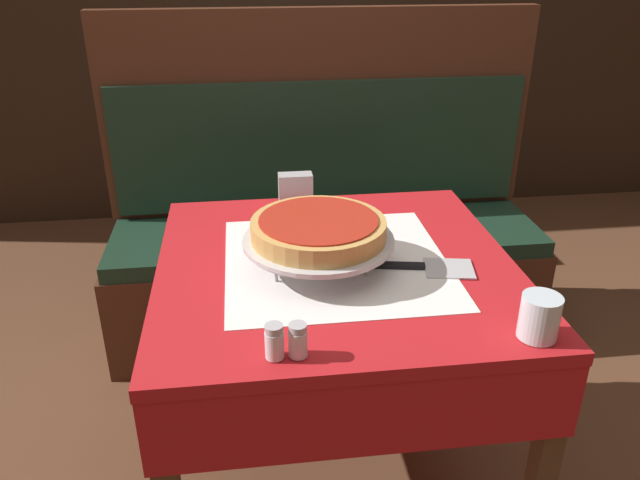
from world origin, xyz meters
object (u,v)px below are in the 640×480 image
at_px(dining_table_rear, 308,124).
at_px(pizza_pan_stand, 318,242).
at_px(water_glass_near, 540,317).
at_px(condiment_caddy, 313,97).
at_px(salt_shaker, 274,341).
at_px(pepper_shaker, 298,340).
at_px(pizza_server, 425,267).
at_px(booth_bench, 325,248).
at_px(dining_table_front, 336,302).
at_px(deep_dish_pizza, 318,228).
at_px(napkin_holder, 296,188).

xyz_separation_m(dining_table_rear, pizza_pan_stand, (-0.16, -1.68, 0.17)).
bearing_deg(water_glass_near, condiment_caddy, 96.13).
bearing_deg(salt_shaker, pepper_shaker, 0.00).
bearing_deg(water_glass_near, pizza_server, 114.84).
distance_m(booth_bench, condiment_caddy, 0.88).
relative_size(pizza_pan_stand, pepper_shaker, 5.24).
xyz_separation_m(pizza_pan_stand, pizza_server, (0.25, -0.04, -0.06)).
height_order(pizza_pan_stand, water_glass_near, water_glass_near).
relative_size(pizza_pan_stand, condiment_caddy, 2.44).
distance_m(booth_bench, water_glass_near, 1.31).
xyz_separation_m(pizza_pan_stand, water_glass_near, (0.39, -0.35, -0.02)).
bearing_deg(dining_table_front, dining_table_rear, 86.06).
relative_size(dining_table_front, pepper_shaker, 12.65).
height_order(dining_table_rear, booth_bench, booth_bench).
bearing_deg(pizza_pan_stand, deep_dish_pizza, 0.00).
distance_m(pizza_pan_stand, napkin_holder, 0.41).
height_order(dining_table_front, salt_shaker, salt_shaker).
bearing_deg(salt_shaker, pizza_pan_stand, 70.01).
relative_size(dining_table_front, pizza_pan_stand, 2.41).
bearing_deg(dining_table_rear, pizza_server, -86.92).
xyz_separation_m(dining_table_front, water_glass_near, (0.35, -0.37, 0.16)).
bearing_deg(salt_shaker, dining_table_rear, 81.92).
height_order(dining_table_rear, deep_dish_pizza, deep_dish_pizza).
height_order(booth_bench, deep_dish_pizza, booth_bench).
bearing_deg(pepper_shaker, dining_table_front, 70.73).
relative_size(pizza_pan_stand, napkin_holder, 3.61).
relative_size(dining_table_rear, booth_bench, 0.45).
distance_m(pizza_pan_stand, salt_shaker, 0.37).
bearing_deg(deep_dish_pizza, dining_table_rear, 84.54).
height_order(salt_shaker, pepper_shaker, salt_shaker).
bearing_deg(pepper_shaker, water_glass_near, 0.19).
bearing_deg(dining_table_front, booth_bench, 84.07).
bearing_deg(water_glass_near, dining_table_rear, 96.56).
height_order(water_glass_near, salt_shaker, water_glass_near).
xyz_separation_m(booth_bench, pizza_server, (0.12, -0.91, 0.39)).
bearing_deg(dining_table_front, water_glass_near, -46.70).
height_order(pizza_pan_stand, napkin_holder, napkin_holder).
relative_size(booth_bench, napkin_holder, 16.43).
bearing_deg(condiment_caddy, dining_table_front, -94.75).
distance_m(booth_bench, deep_dish_pizza, 1.00).
bearing_deg(deep_dish_pizza, pizza_server, -9.95).
bearing_deg(water_glass_near, booth_bench, 102.09).
xyz_separation_m(dining_table_rear, pizza_server, (0.09, -1.72, 0.11)).
relative_size(salt_shaker, napkin_holder, 0.71).
relative_size(pizza_server, salt_shaker, 3.76).
bearing_deg(dining_table_front, pepper_shaker, -109.27).
bearing_deg(booth_bench, dining_table_front, -95.93).
height_order(pepper_shaker, condiment_caddy, condiment_caddy).
relative_size(pizza_server, water_glass_near, 2.93).
relative_size(pizza_pan_stand, salt_shaker, 5.08).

